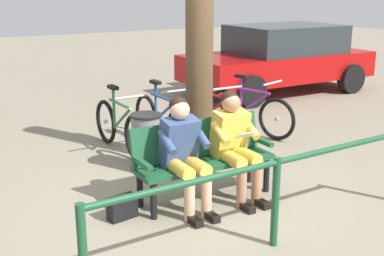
{
  "coord_description": "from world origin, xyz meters",
  "views": [
    {
      "loc": [
        2.67,
        4.36,
        2.31
      ],
      "look_at": [
        -0.06,
        -0.36,
        0.75
      ],
      "focal_mm": 46.89,
      "sensor_mm": 36.0,
      "label": 1
    }
  ],
  "objects": [
    {
      "name": "bench",
      "position": [
        -0.06,
        -0.14,
        0.51
      ],
      "size": [
        1.6,
        0.49,
        0.87
      ],
      "rotation": [
        0.0,
        0.0,
        -0.0
      ],
      "color": "#194C2D",
      "rests_on": "ground"
    },
    {
      "name": "bicycle_orange",
      "position": [
        0.14,
        -2.07,
        0.36
      ],
      "size": [
        0.48,
        1.68,
        0.94
      ],
      "rotation": [
        0.0,
        0.0,
        1.61
      ],
      "color": "black",
      "rests_on": "ground"
    },
    {
      "name": "ground_plane",
      "position": [
        0.0,
        0.0,
        0.0
      ],
      "size": [
        40.0,
        40.0,
        0.0
      ],
      "primitive_type": "plane",
      "color": "gray"
    },
    {
      "name": "person_reading",
      "position": [
        -0.38,
        0.03,
        0.66
      ],
      "size": [
        0.49,
        0.76,
        1.2
      ],
      "rotation": [
        0.0,
        0.0,
        -0.0
      ],
      "color": "gold",
      "rests_on": "ground"
    },
    {
      "name": "person_companion",
      "position": [
        0.26,
        0.02,
        0.66
      ],
      "size": [
        0.49,
        0.76,
        1.2
      ],
      "rotation": [
        0.0,
        0.0,
        -0.0
      ],
      "color": "#334772",
      "rests_on": "ground"
    },
    {
      "name": "bicycle_black",
      "position": [
        -0.56,
        -2.12,
        0.36
      ],
      "size": [
        0.48,
        1.68,
        0.94
      ],
      "rotation": [
        0.0,
        0.0,
        1.62
      ],
      "color": "black",
      "rests_on": "ground"
    },
    {
      "name": "railing_fence",
      "position": [
        -0.05,
        1.15,
        0.61
      ],
      "size": [
        3.68,
        0.2,
        0.85
      ],
      "rotation": [
        0.0,
        0.0,
        0.04
      ],
      "color": "#194C2D",
      "rests_on": "ground"
    },
    {
      "name": "handbag",
      "position": [
        0.94,
        -0.06,
        0.12
      ],
      "size": [
        0.32,
        0.19,
        0.24
      ],
      "primitive_type": "cube",
      "rotation": [
        0.0,
        0.0,
        0.17
      ],
      "color": "black",
      "rests_on": "ground"
    },
    {
      "name": "bicycle_green",
      "position": [
        -1.32,
        -1.93,
        0.36
      ],
      "size": [
        0.48,
        1.68,
        0.94
      ],
      "rotation": [
        0.0,
        0.0,
        1.56
      ],
      "color": "black",
      "rests_on": "ground"
    },
    {
      "name": "bicycle_blue",
      "position": [
        -2.01,
        -1.9,
        0.36
      ],
      "size": [
        0.64,
        1.62,
        0.94
      ],
      "rotation": [
        0.0,
        0.0,
        1.88
      ],
      "color": "black",
      "rests_on": "ground"
    },
    {
      "name": "tree_trunk",
      "position": [
        -0.58,
        -1.07,
        1.55
      ],
      "size": [
        0.35,
        0.35,
        3.09
      ],
      "primitive_type": "cylinder",
      "color": "#4C3823",
      "rests_on": "ground"
    },
    {
      "name": "litter_bin",
      "position": [
        0.12,
        -1.21,
        0.37
      ],
      "size": [
        0.4,
        0.4,
        0.75
      ],
      "color": "slate",
      "rests_on": "ground"
    },
    {
      "name": "parked_car",
      "position": [
        -4.54,
        -4.24,
        0.77
      ],
      "size": [
        4.21,
        2.03,
        1.47
      ],
      "rotation": [
        0.0,
        0.0,
        -0.0
      ],
      "color": "#A50C0C",
      "rests_on": "ground"
    }
  ]
}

